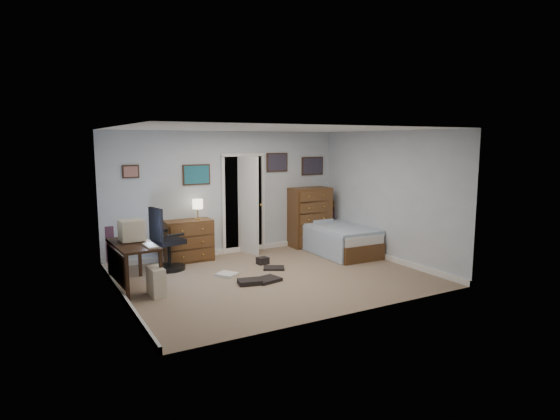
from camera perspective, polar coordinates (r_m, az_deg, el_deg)
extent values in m
cube|color=gray|center=(8.06, -0.73, -8.25)|extent=(5.00, 4.00, 0.02)
cube|color=black|center=(7.69, -17.48, -4.03)|extent=(0.63, 1.27, 0.04)
cube|color=black|center=(7.17, -18.12, -7.91)|extent=(0.05, 0.05, 0.68)
cube|color=black|center=(7.29, -14.29, -7.47)|extent=(0.05, 0.05, 0.68)
cube|color=black|center=(8.27, -20.06, -5.84)|extent=(0.05, 0.05, 0.68)
cube|color=black|center=(8.38, -16.72, -5.50)|extent=(0.05, 0.05, 0.68)
cube|color=black|center=(7.70, -19.31, -6.50)|extent=(0.08, 1.15, 0.48)
cube|color=beige|center=(7.80, -17.63, -2.35)|extent=(0.38, 0.36, 0.33)
cube|color=#8CB2F2|center=(7.84, -16.31, -2.24)|extent=(0.02, 0.27, 0.21)
cube|color=beige|center=(7.83, -17.57, -3.59)|extent=(0.25, 0.25, 0.02)
cube|color=beige|center=(7.38, -15.56, -4.20)|extent=(0.16, 0.39, 0.02)
cube|color=beige|center=(7.33, -14.87, -8.42)|extent=(0.21, 0.41, 0.43)
cube|color=black|center=(7.35, -14.11, -8.33)|extent=(0.02, 0.29, 0.33)
cylinder|color=black|center=(8.74, -13.29, -6.87)|extent=(0.66, 0.66, 0.06)
cylinder|color=black|center=(8.68, -13.34, -5.38)|extent=(0.08, 0.08, 0.43)
cube|color=black|center=(8.62, -13.40, -3.72)|extent=(0.56, 0.56, 0.09)
cube|color=black|center=(8.46, -14.88, -1.73)|extent=(0.15, 0.43, 0.59)
cube|color=black|center=(8.37, -12.62, -3.01)|extent=(0.32, 0.12, 0.04)
cube|color=black|center=(8.82, -14.21, -2.49)|extent=(0.32, 0.12, 0.04)
cube|color=maroon|center=(9.17, -20.05, -4.18)|extent=(0.16, 0.16, 0.77)
cube|color=brown|center=(9.20, -11.08, -3.68)|extent=(0.91, 0.47, 0.80)
cylinder|color=gold|center=(9.19, -9.97, -1.06)|extent=(0.12, 0.12, 0.02)
cylinder|color=gold|center=(9.17, -9.98, -0.33)|extent=(0.02, 0.02, 0.24)
cylinder|color=beige|center=(9.15, -10.01, 0.73)|extent=(0.21, 0.21, 0.18)
cube|color=black|center=(10.03, -5.25, 0.92)|extent=(0.90, 0.60, 2.00)
cube|color=white|center=(9.56, -6.91, 0.52)|extent=(0.06, 0.05, 2.00)
cube|color=white|center=(9.93, -2.10, 0.87)|extent=(0.06, 0.05, 2.00)
cube|color=white|center=(9.65, -4.52, 6.71)|extent=(0.96, 0.05, 0.06)
cube|color=white|center=(9.62, -4.43, 0.61)|extent=(0.31, 0.77, 2.00)
sphere|color=gold|center=(9.62, -2.37, 0.62)|extent=(0.06, 0.06, 0.06)
cube|color=brown|center=(10.30, 3.60, -0.85)|extent=(0.91, 0.57, 1.29)
cube|color=brown|center=(10.78, 6.01, -1.40)|extent=(1.06, 0.29, 0.95)
cube|color=black|center=(10.68, 6.28, -0.51)|extent=(0.97, 0.13, 0.32)
cube|color=maroon|center=(10.69, 6.27, -0.73)|extent=(0.85, 0.15, 0.23)
cube|color=brown|center=(9.82, 7.00, -4.22)|extent=(0.98, 1.90, 0.33)
cube|color=white|center=(9.77, 7.02, -2.79)|extent=(0.94, 1.87, 0.17)
cube|color=#5B80AA|center=(9.67, 7.36, -2.28)|extent=(1.03, 1.62, 0.09)
cube|color=#5B80AA|center=(9.45, 4.85, -4.07)|extent=(0.07, 1.60, 0.51)
cube|color=#6D88AF|center=(10.32, 4.79, -1.36)|extent=(0.53, 0.37, 0.12)
cube|color=#331E11|center=(8.97, -17.75, 4.49)|extent=(0.30, 0.03, 0.24)
cube|color=#8F554E|center=(8.95, -17.72, 4.48)|extent=(0.25, 0.01, 0.19)
cube|color=#331E11|center=(9.30, -10.14, 4.27)|extent=(0.55, 0.03, 0.40)
cube|color=navy|center=(9.29, -10.11, 4.26)|extent=(0.50, 0.01, 0.35)
cube|color=#331E11|center=(10.02, -0.36, 5.83)|extent=(0.50, 0.03, 0.40)
cube|color=black|center=(10.01, -0.31, 5.83)|extent=(0.45, 0.01, 0.35)
cube|color=#331E11|center=(10.49, 3.97, 5.38)|extent=(0.55, 0.03, 0.40)
cube|color=black|center=(10.48, 4.02, 5.37)|extent=(0.50, 0.01, 0.35)
cube|color=black|center=(7.82, -1.61, -8.49)|extent=(0.48, 0.41, 0.06)
cube|color=silver|center=(8.18, -6.48, -7.81)|extent=(0.41, 0.43, 0.05)
cube|color=black|center=(8.55, -0.75, -7.08)|extent=(0.46, 0.42, 0.04)
cube|color=black|center=(8.87, -2.12, -6.19)|extent=(0.22, 0.19, 0.13)
cube|color=black|center=(7.69, -3.70, -8.72)|extent=(0.43, 0.36, 0.07)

